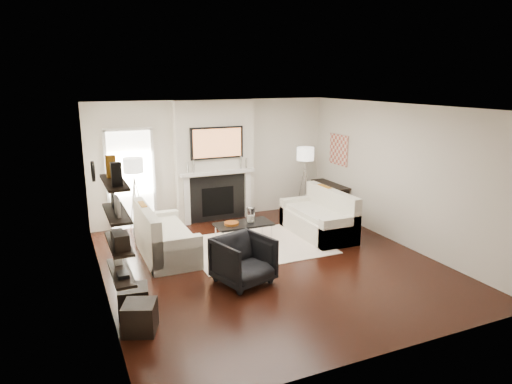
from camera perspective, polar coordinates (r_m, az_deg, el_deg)
name	(u,v)px	position (r m, az deg, el deg)	size (l,w,h in m)	color
room_envelope	(270,188)	(7.67, 1.81, 0.46)	(6.00, 6.00, 6.00)	black
chimney_breast	(215,161)	(10.28, -5.14, 3.88)	(1.80, 0.25, 2.70)	silver
fireplace_surround	(218,198)	(10.33, -4.80, -0.78)	(1.30, 0.02, 1.04)	black
firebox	(218,201)	(10.35, -4.78, -1.16)	(0.75, 0.02, 0.65)	black
mantel_pilaster_l	(187,201)	(10.10, -8.61, -1.06)	(0.12, 0.08, 1.10)	white
mantel_pilaster_r	(248,194)	(10.55, -1.05, -0.26)	(0.12, 0.08, 1.10)	white
mantel_shelf	(218,173)	(10.15, -4.78, 2.44)	(1.70, 0.18, 0.07)	white
tv_body	(217,143)	(10.07, -4.90, 6.15)	(1.20, 0.06, 0.70)	black
tv_screen	(217,143)	(10.04, -4.84, 6.12)	(1.10, 0.01, 0.62)	#BF723F
candlestick_l_tall	(194,166)	(9.96, -7.81, 3.22)	(0.04, 0.04, 0.30)	silver
candlestick_l_short	(188,168)	(9.94, -8.52, 2.99)	(0.04, 0.04, 0.24)	silver
candlestick_r_tall	(241,163)	(10.32, -1.92, 3.71)	(0.04, 0.04, 0.30)	silver
candlestick_r_short	(246,163)	(10.37, -1.25, 3.60)	(0.04, 0.04, 0.24)	silver
hallway_panel	(131,180)	(10.02, -15.37, 1.41)	(0.90, 0.02, 2.10)	white
door_trim_l	(107,183)	(9.94, -18.08, 1.13)	(0.06, 0.06, 2.16)	white
door_trim_r	(154,179)	(10.08, -12.66, 1.65)	(0.06, 0.06, 2.16)	white
door_trim_top	(128,129)	(9.83, -15.75, 7.55)	(1.02, 0.06, 0.06)	white
rug	(257,246)	(8.88, 0.12, -6.71)	(2.60, 2.00, 0.01)	beige
loveseat_left_base	(166,244)	(8.51, -11.13, -6.44)	(0.85, 1.80, 0.42)	silver
loveseat_left_back	(147,230)	(8.35, -13.48, -4.68)	(0.18, 1.80, 0.80)	silver
loveseat_left_arm_n	(177,255)	(7.74, -9.80, -7.77)	(0.85, 0.18, 0.60)	silver
loveseat_left_arm_s	(157,227)	(9.23, -12.29, -4.28)	(0.85, 0.18, 0.60)	silver
loveseat_left_cushion	(169,230)	(8.44, -10.88, -4.74)	(0.63, 1.44, 0.10)	silver
pillow_left_orange	(143,215)	(8.57, -13.93, -2.79)	(0.10, 0.42, 0.42)	#A16313
pillow_left_charcoal	(150,225)	(8.01, -13.16, -4.00)	(0.10, 0.40, 0.40)	black
loveseat_right_base	(317,225)	(9.52, 7.67, -4.08)	(0.85, 1.80, 0.42)	silver
loveseat_right_back	(332,208)	(9.61, 9.44, -2.02)	(0.18, 1.80, 0.80)	silver
loveseat_right_arm_n	(340,232)	(8.85, 10.43, -4.98)	(0.85, 0.18, 0.60)	silver
loveseat_right_arm_s	(298,211)	(10.17, 5.32, -2.32)	(0.85, 0.18, 0.60)	silver
loveseat_right_cushion	(316,213)	(9.42, 7.47, -2.62)	(0.63, 1.44, 0.10)	silver
pillow_right_orange	(324,196)	(9.80, 8.54, -0.44)	(0.10, 0.42, 0.42)	#A16313
pillow_right_charcoal	(340,203)	(9.32, 10.50, -1.33)	(0.10, 0.40, 0.40)	black
coffee_table	(244,224)	(8.87, -1.57, -4.03)	(1.10, 0.55, 0.04)	black
coffee_leg_nw	(223,241)	(8.58, -4.10, -6.19)	(0.02, 0.02, 0.38)	silver
coffee_leg_ne	(272,234)	(8.94, 1.96, -5.31)	(0.02, 0.02, 0.38)	silver
coffee_leg_sw	(216,234)	(8.97, -5.06, -5.29)	(0.02, 0.02, 0.38)	silver
coffee_leg_se	(262,228)	(9.32, 0.78, -4.49)	(0.02, 0.02, 0.38)	silver
hurricane_glass	(251,215)	(8.88, -0.68, -2.93)	(0.17, 0.17, 0.30)	white
hurricane_candle	(251,218)	(8.90, -0.67, -3.33)	(0.09, 0.09, 0.14)	white
copper_bowl	(231,223)	(8.77, -3.08, -3.95)	(0.28, 0.28, 0.05)	#BF631F
armchair	(243,258)	(7.22, -1.58, -8.26)	(0.79, 0.74, 0.82)	black
lamp_left_post	(136,206)	(9.70, -14.80, -1.69)	(0.02, 0.02, 1.20)	silver
lamp_left_shade	(133,165)	(9.51, -15.11, 3.25)	(0.40, 0.40, 0.30)	white
lamp_left_leg_a	(141,205)	(9.72, -14.16, -1.63)	(0.02, 0.02, 1.25)	silver
lamp_left_leg_b	(132,205)	(9.78, -15.20, -1.59)	(0.02, 0.02, 1.25)	silver
lamp_left_leg_c	(134,207)	(9.60, -15.03, -1.87)	(0.02, 0.02, 1.25)	silver
lamp_right_post	(304,189)	(10.84, 6.07, 0.33)	(0.02, 0.02, 1.20)	silver
lamp_right_shade	(305,154)	(10.68, 6.19, 4.77)	(0.40, 0.40, 0.30)	white
lamp_right_leg_a	(308,189)	(10.90, 6.57, 0.39)	(0.02, 0.02, 1.25)	silver
lamp_right_leg_b	(300,189)	(10.90, 5.57, 0.41)	(0.02, 0.02, 1.25)	silver
lamp_right_leg_c	(304,190)	(10.74, 6.07, 0.20)	(0.02, 0.02, 1.25)	silver
console_top	(330,185)	(10.83, 9.27, 0.92)	(0.35, 1.20, 0.04)	black
console_leg_n	(343,206)	(10.48, 10.82, -1.70)	(0.30, 0.04, 0.71)	black
console_leg_s	(317,195)	(11.37, 7.69, -0.35)	(0.30, 0.04, 0.71)	black
wall_art	(339,150)	(10.72, 10.31, 5.21)	(0.03, 0.70, 0.70)	tan
shelf_bottom	(121,272)	(6.25, -16.51, -9.62)	(0.25, 1.00, 0.04)	black
shelf_lower	(119,243)	(6.10, -16.77, -6.17)	(0.25, 1.00, 0.04)	black
shelf_upper	(117,213)	(5.98, -17.03, -2.57)	(0.25, 1.00, 0.04)	black
shelf_top	(114,182)	(5.88, -17.31, 1.17)	(0.25, 1.00, 0.04)	black
decor_magfile_a	(116,174)	(5.56, -17.04, 2.13)	(0.12, 0.10, 0.28)	black
decor_magfile_b	(111,166)	(6.08, -17.68, 3.06)	(0.12, 0.10, 0.28)	#A16313
decor_frame_a	(117,206)	(5.82, -16.95, -1.72)	(0.04, 0.30, 0.22)	white
decor_frame_b	(113,200)	(6.21, -17.42, -0.96)	(0.04, 0.22, 0.18)	black
decor_wine_rack	(121,241)	(5.81, -16.50, -5.93)	(0.18, 0.25, 0.20)	black
decor_box_small	(117,234)	(6.22, -17.00, -5.05)	(0.15, 0.12, 0.12)	black
decor_books	(123,275)	(6.07, -16.31, -9.88)	(0.14, 0.20, 0.05)	black
decor_box_tall	(118,258)	(6.44, -16.88, -7.90)	(0.10, 0.10, 0.18)	white
clock_rim	(93,171)	(7.77, -19.71, 2.46)	(0.34, 0.34, 0.04)	black
clock_face	(95,171)	(7.77, -19.53, 2.48)	(0.29, 0.29, 0.01)	white
ottoman_near	(134,300)	(6.61, -15.06, -12.96)	(0.40, 0.40, 0.40)	black
ottoman_far	(140,317)	(6.17, -14.30, -14.95)	(0.40, 0.40, 0.40)	black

